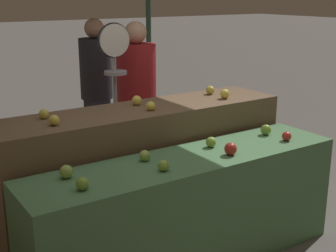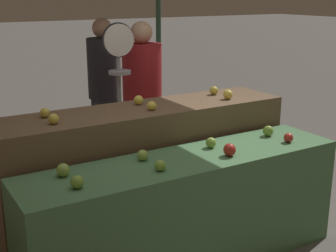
% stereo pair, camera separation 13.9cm
% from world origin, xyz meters
% --- Properties ---
extents(display_counter_front, '(2.35, 0.55, 0.81)m').
position_xyz_m(display_counter_front, '(0.00, 0.00, 0.41)').
color(display_counter_front, '#4C7A4C').
rests_on(display_counter_front, ground_plane).
extents(display_counter_back, '(2.35, 0.55, 1.04)m').
position_xyz_m(display_counter_back, '(0.00, 0.60, 0.52)').
color(display_counter_back, brown).
rests_on(display_counter_back, ground_plane).
extents(apple_front_0, '(0.08, 0.08, 0.08)m').
position_xyz_m(apple_front_0, '(-0.82, -0.10, 0.85)').
color(apple_front_0, '#7AA338').
rests_on(apple_front_0, display_counter_front).
extents(apple_front_1, '(0.07, 0.07, 0.07)m').
position_xyz_m(apple_front_1, '(-0.28, -0.11, 0.85)').
color(apple_front_1, '#84AD3D').
rests_on(apple_front_1, display_counter_front).
extents(apple_front_2, '(0.09, 0.09, 0.09)m').
position_xyz_m(apple_front_2, '(0.27, -0.11, 0.86)').
color(apple_front_2, '#AD281E').
rests_on(apple_front_2, display_counter_front).
extents(apple_front_3, '(0.07, 0.07, 0.07)m').
position_xyz_m(apple_front_3, '(0.84, -0.10, 0.85)').
color(apple_front_3, '#B72D23').
rests_on(apple_front_3, display_counter_front).
extents(apple_front_4, '(0.08, 0.08, 0.08)m').
position_xyz_m(apple_front_4, '(-0.83, 0.12, 0.86)').
color(apple_front_4, '#8EB247').
rests_on(apple_front_4, display_counter_front).
extents(apple_front_5, '(0.08, 0.08, 0.08)m').
position_xyz_m(apple_front_5, '(-0.28, 0.12, 0.85)').
color(apple_front_5, '#8EB247').
rests_on(apple_front_5, display_counter_front).
extents(apple_front_6, '(0.08, 0.08, 0.08)m').
position_xyz_m(apple_front_6, '(0.27, 0.10, 0.85)').
color(apple_front_6, '#84AD3D').
rests_on(apple_front_6, display_counter_front).
extents(apple_front_7, '(0.08, 0.08, 0.08)m').
position_xyz_m(apple_front_7, '(0.82, 0.10, 0.86)').
color(apple_front_7, '#7AA338').
rests_on(apple_front_7, display_counter_front).
extents(apple_back_0, '(0.07, 0.07, 0.07)m').
position_xyz_m(apple_back_0, '(-0.75, 0.50, 1.08)').
color(apple_back_0, gold).
rests_on(apple_back_0, display_counter_back).
extents(apple_back_1, '(0.07, 0.07, 0.07)m').
position_xyz_m(apple_back_1, '(-0.00, 0.49, 1.08)').
color(apple_back_1, yellow).
rests_on(apple_back_1, display_counter_back).
extents(apple_back_2, '(0.08, 0.08, 0.08)m').
position_xyz_m(apple_back_2, '(0.73, 0.50, 1.08)').
color(apple_back_2, yellow).
rests_on(apple_back_2, display_counter_back).
extents(apple_back_3, '(0.07, 0.07, 0.07)m').
position_xyz_m(apple_back_3, '(-0.75, 0.70, 1.08)').
color(apple_back_3, gold).
rests_on(apple_back_3, display_counter_back).
extents(apple_back_4, '(0.08, 0.08, 0.08)m').
position_xyz_m(apple_back_4, '(0.00, 0.70, 1.08)').
color(apple_back_4, yellow).
rests_on(apple_back_4, display_counter_back).
extents(apple_back_5, '(0.07, 0.07, 0.07)m').
position_xyz_m(apple_back_5, '(0.74, 0.71, 1.08)').
color(apple_back_5, gold).
rests_on(apple_back_5, display_counter_back).
extents(produce_scale, '(0.30, 0.20, 1.65)m').
position_xyz_m(produce_scale, '(0.09, 1.25, 1.22)').
color(produce_scale, '#99999E').
rests_on(produce_scale, ground_plane).
extents(person_vendor_at_scale, '(0.44, 0.44, 1.64)m').
position_xyz_m(person_vendor_at_scale, '(0.48, 1.55, 0.93)').
color(person_vendor_at_scale, '#2D2D38').
rests_on(person_vendor_at_scale, ground_plane).
extents(person_customer_left, '(0.45, 0.45, 1.64)m').
position_xyz_m(person_customer_left, '(0.39, 2.29, 0.94)').
color(person_customer_left, '#2D2D38').
rests_on(person_customer_left, ground_plane).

